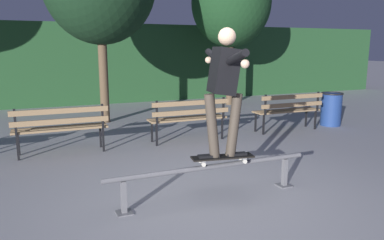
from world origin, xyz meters
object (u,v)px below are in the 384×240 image
(grind_rail, at_px, (212,172))
(skateboard, at_px, (223,157))
(tree_far_right, at_px, (231,3))
(park_bench_right_center, at_px, (189,115))
(skateboarder, at_px, (224,82))
(trash_can, at_px, (331,109))
(park_bench_rightmost, at_px, (289,108))
(park_bench_left_center, at_px, (61,125))

(grind_rail, bearing_deg, skateboard, -0.00)
(skateboard, xyz_separation_m, tree_far_right, (3.85, 6.89, 2.75))
(skateboard, height_order, park_bench_right_center, park_bench_right_center)
(skateboarder, relative_size, trash_can, 1.95)
(grind_rail, bearing_deg, skateboarder, -0.17)
(skateboard, bearing_deg, tree_far_right, 60.84)
(park_bench_rightmost, distance_m, trash_can, 1.38)
(skateboard, xyz_separation_m, park_bench_right_center, (0.69, 2.77, 0.02))
(park_bench_rightmost, relative_size, trash_can, 2.00)
(park_bench_rightmost, relative_size, tree_far_right, 0.34)
(skateboard, height_order, tree_far_right, tree_far_right)
(park_bench_left_center, bearing_deg, skateboard, -58.09)
(trash_can, bearing_deg, park_bench_rightmost, -174.28)
(park_bench_left_center, xyz_separation_m, tree_far_right, (5.57, 4.12, 2.73))
(skateboarder, relative_size, park_bench_left_center, 0.97)
(skateboarder, relative_size, tree_far_right, 0.33)
(tree_far_right, bearing_deg, trash_can, -81.05)
(skateboarder, distance_m, park_bench_left_center, 3.39)
(park_bench_left_center, distance_m, trash_can, 6.20)
(park_bench_left_center, bearing_deg, tree_far_right, 36.50)
(grind_rail, distance_m, trash_can, 5.46)
(skateboard, relative_size, trash_can, 1.00)
(skateboarder, xyz_separation_m, park_bench_rightmost, (3.11, 2.77, -0.91))
(skateboarder, bearing_deg, park_bench_left_center, 121.95)
(trash_can, bearing_deg, park_bench_right_center, -177.93)
(skateboard, distance_m, park_bench_left_center, 3.26)
(park_bench_left_center, height_order, park_bench_rightmost, same)
(skateboarder, distance_m, trash_can, 5.43)
(park_bench_left_center, bearing_deg, grind_rail, -60.36)
(skateboard, bearing_deg, grind_rail, 180.00)
(park_bench_right_center, bearing_deg, tree_far_right, 52.59)
(park_bench_left_center, distance_m, tree_far_right, 7.45)
(skateboarder, height_order, park_bench_left_center, skateboarder)
(park_bench_rightmost, xyz_separation_m, tree_far_right, (0.74, 4.12, 2.73))
(skateboard, bearing_deg, skateboarder, -9.08)
(tree_far_right, bearing_deg, skateboarder, -119.14)
(park_bench_left_center, distance_m, park_bench_right_center, 2.42)
(grind_rail, distance_m, tree_far_right, 8.49)
(grind_rail, relative_size, park_bench_rightmost, 1.68)
(park_bench_right_center, distance_m, park_bench_rightmost, 2.42)
(grind_rail, relative_size, trash_can, 3.35)
(skateboard, distance_m, skateboarder, 0.94)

